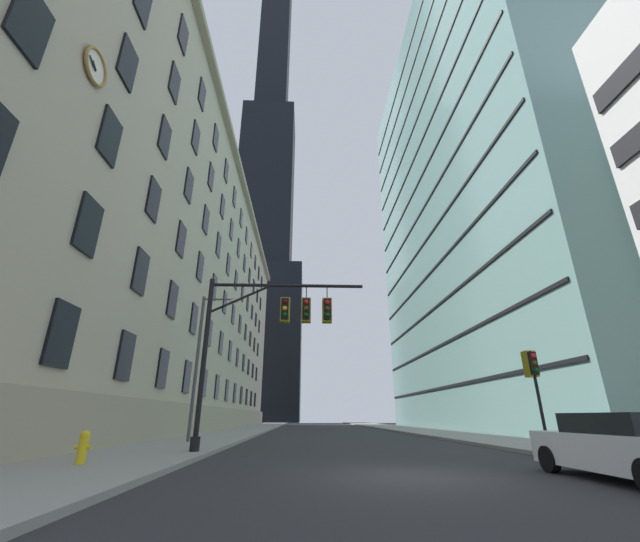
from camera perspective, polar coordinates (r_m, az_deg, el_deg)
The scene contains 10 objects.
ground_plane at distance 10.76m, azimuth 13.16°, elevation -27.94°, with size 102.00×160.00×0.10m, color #28282B.
sidewalk_left at distance 12.00m, azimuth -35.14°, elevation -23.61°, with size 5.00×160.00×0.15m, color gray.
station_building at distance 45.95m, azimuth -20.56°, elevation -2.37°, with size 12.85×74.16×29.90m.
dark_skyscraper at distance 117.50m, azimuth -8.26°, elevation 7.00°, with size 23.28×23.28×189.39m.
glass_office_midrise at distance 50.84m, azimuth 23.30°, elevation 10.43°, with size 15.57×42.67×52.69m.
traffic_signal_mast at distance 16.19m, azimuth -6.33°, elevation -7.68°, with size 6.68×0.63×6.75m.
traffic_light_near_right at distance 18.13m, azimuth 29.13°, elevation -12.71°, with size 0.40×0.63×3.74m.
street_lamppost at distance 22.59m, azimuth -17.03°, elevation -11.41°, with size 2.12×0.32×7.76m.
fire_hydrant at distance 13.17m, azimuth -31.86°, elevation -21.29°, with size 0.42×0.26×0.85m.
parked_car at distance 11.70m, azimuth 38.99°, elevation -19.71°, with size 2.05×4.42×1.44m.
Camera 1 is at (-2.57, -10.35, 1.36)m, focal length 21.42 mm.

